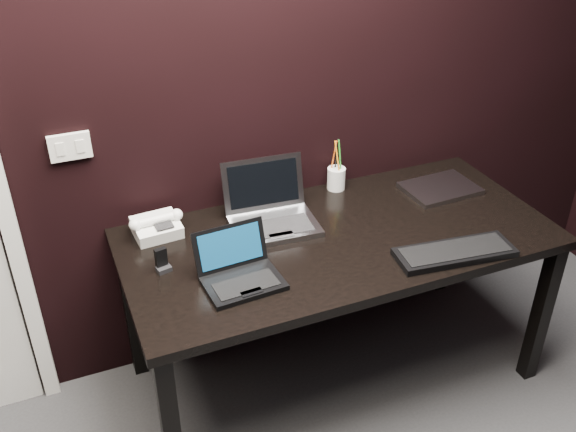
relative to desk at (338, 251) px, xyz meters
name	(u,v)px	position (x,y,z in m)	size (l,w,h in m)	color
wall_back	(228,76)	(-0.30, 0.40, 0.64)	(4.00, 4.00, 0.00)	black
wall_switch	(70,147)	(-0.92, 0.39, 0.46)	(0.15, 0.02, 0.10)	silver
desk	(338,251)	(0.00, 0.00, 0.00)	(1.70, 0.80, 0.74)	black
netbook	(240,272)	(-0.46, -0.13, 0.11)	(0.28, 0.26, 0.17)	black
silver_laptop	(271,214)	(-0.22, 0.18, 0.12)	(0.36, 0.33, 0.23)	#95959A
ext_keyboard	(455,252)	(0.33, -0.30, 0.09)	(0.47, 0.21, 0.03)	black
closed_laptop	(440,188)	(0.57, 0.15, 0.09)	(0.32, 0.24, 0.02)	#98979D
desk_phone	(157,226)	(-0.66, 0.28, 0.12)	(0.22, 0.17, 0.11)	silver
mobile_phone	(162,262)	(-0.70, 0.04, 0.11)	(0.06, 0.05, 0.09)	black
pen_cup	(336,178)	(0.16, 0.35, 0.13)	(0.09, 0.09, 0.23)	white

